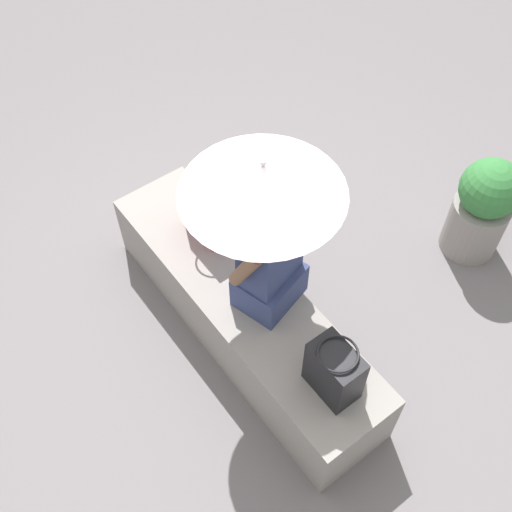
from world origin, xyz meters
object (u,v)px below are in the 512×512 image
Objects in this scene: handbag_black at (334,371)px; tote_bag_canvas at (205,213)px; person_seated at (270,254)px; planter_far at (482,208)px; parasol at (263,180)px.

handbag_black reaches higher than tote_bag_canvas.
person_seated is 2.66× the size of tote_bag_canvas.
tote_bag_canvas reaches higher than planter_far.
person_seated reaches higher than planter_far.
planter_far is (0.83, 1.53, -0.24)m from tote_bag_canvas.
tote_bag_canvas is 1.75m from planter_far.
person_seated is 2.57× the size of handbag_black.
person_seated is 0.52m from parasol.
planter_far is (-0.37, 1.59, -0.25)m from handbag_black.
parasol is 2.92× the size of handbag_black.
planter_far is at bearing 103.09° from handbag_black.
tote_bag_canvas is (-1.20, 0.06, -0.00)m from handbag_black.
person_seated is 0.63m from tote_bag_canvas.
person_seated is at bearing 1.60° from tote_bag_canvas.
person_seated is 1.60m from planter_far.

